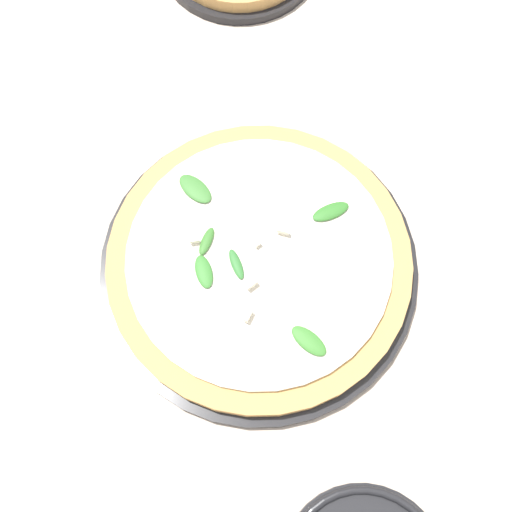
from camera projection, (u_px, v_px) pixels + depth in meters
The scene contains 2 objects.
ground_plane at pixel (245, 293), 0.65m from camera, with size 6.00×6.00×0.00m, color beige.
pizza_arugula_main at pixel (256, 260), 0.65m from camera, with size 0.35×0.35×0.05m.
Camera 1 is at (-0.16, -0.10, 0.63)m, focal length 42.00 mm.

